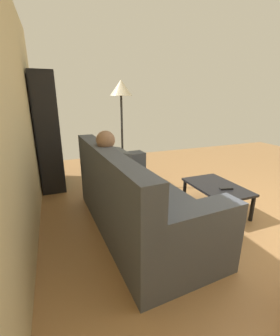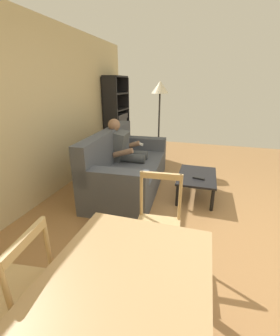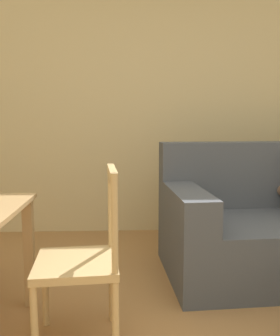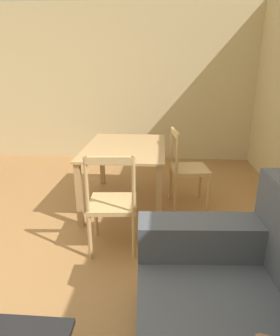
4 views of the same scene
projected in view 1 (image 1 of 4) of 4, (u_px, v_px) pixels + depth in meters
couch at (134, 201)px, 2.60m from camera, size 2.18×1.10×1.00m
person_lounging at (125, 176)px, 2.67m from camera, size 0.61×0.88×1.16m
coffee_table at (217, 189)px, 3.02m from camera, size 0.87×0.58×0.37m
tv_remote at (226, 188)px, 2.88m from camera, size 0.09×0.18×0.02m
bookshelf at (49, 144)px, 3.76m from camera, size 0.83×0.36×1.89m
floor_lamp at (121, 98)px, 3.54m from camera, size 0.36×0.36×1.77m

